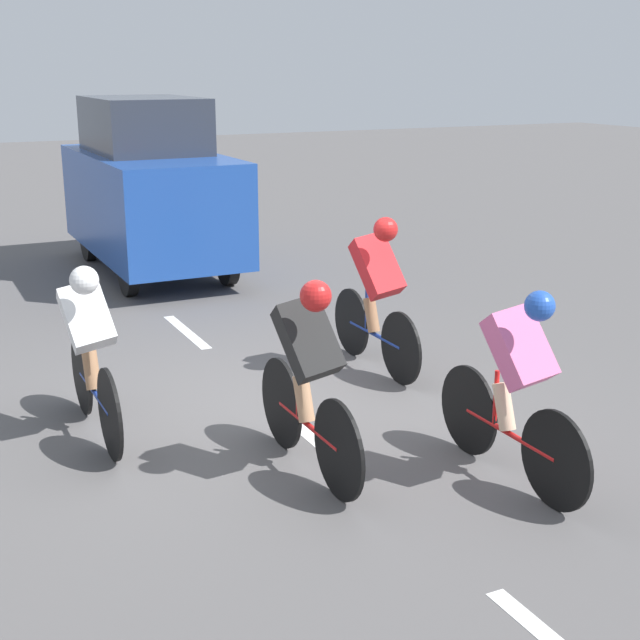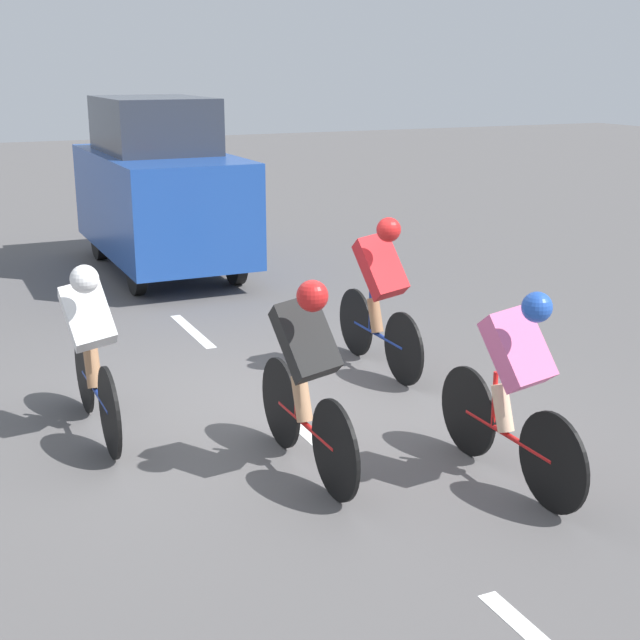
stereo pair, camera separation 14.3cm
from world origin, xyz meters
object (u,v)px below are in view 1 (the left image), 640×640
(cyclist_red, at_px, (377,290))
(cyclist_white, at_px, (90,348))
(cyclist_black, at_px, (309,373))
(support_car, at_px, (150,188))
(cyclist_pink, at_px, (516,382))

(cyclist_red, relative_size, cyclist_white, 0.96)
(cyclist_black, bearing_deg, cyclist_red, -131.20)
(support_car, bearing_deg, cyclist_black, 83.33)
(cyclist_pink, bearing_deg, support_car, -86.89)
(cyclist_red, distance_m, cyclist_white, 2.85)
(cyclist_pink, xyz_separation_m, support_car, (0.42, -7.77, 0.44))
(cyclist_black, xyz_separation_m, cyclist_white, (1.25, -1.35, -0.03))
(cyclist_red, height_order, support_car, support_car)
(cyclist_black, bearing_deg, cyclist_white, -47.24)
(cyclist_pink, bearing_deg, cyclist_black, -30.92)
(cyclist_white, bearing_deg, cyclist_black, 132.76)
(cyclist_white, xyz_separation_m, support_car, (-2.07, -5.67, 0.44))
(cyclist_black, distance_m, support_car, 7.09)
(support_car, bearing_deg, cyclist_red, 98.07)
(support_car, bearing_deg, cyclist_white, 69.94)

